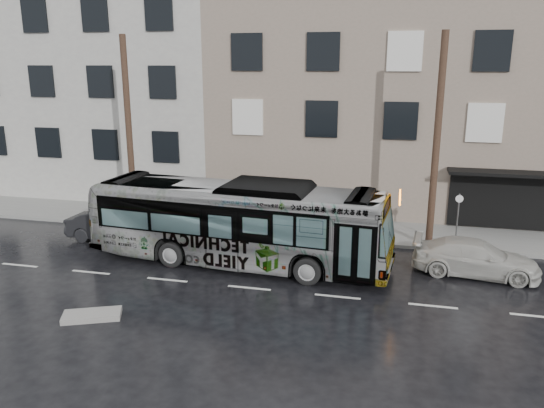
{
  "coord_description": "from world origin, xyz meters",
  "views": [
    {
      "loc": [
        4.9,
        -19.57,
        7.9
      ],
      "look_at": [
        -0.34,
        2.5,
        1.83
      ],
      "focal_mm": 35.0,
      "sensor_mm": 36.0,
      "label": 1
    }
  ],
  "objects_px": {
    "bus": "(238,223)",
    "utility_pole_front": "(437,143)",
    "utility_pole_rear": "(129,133)",
    "white_sedan": "(475,258)",
    "sign_post": "(457,221)",
    "dark_sedan": "(115,226)"
  },
  "relations": [
    {
      "from": "utility_pole_rear",
      "to": "sign_post",
      "type": "xyz_separation_m",
      "value": [
        15.1,
        0.0,
        -3.3
      ]
    },
    {
      "from": "sign_post",
      "to": "bus",
      "type": "relative_size",
      "value": 0.2
    },
    {
      "from": "sign_post",
      "to": "white_sedan",
      "type": "height_order",
      "value": "sign_post"
    },
    {
      "from": "utility_pole_rear",
      "to": "dark_sedan",
      "type": "xyz_separation_m",
      "value": [
        0.14,
        -2.13,
        -3.93
      ]
    },
    {
      "from": "utility_pole_front",
      "to": "bus",
      "type": "bearing_deg",
      "value": -155.43
    },
    {
      "from": "utility_pole_rear",
      "to": "sign_post",
      "type": "height_order",
      "value": "utility_pole_rear"
    },
    {
      "from": "utility_pole_rear",
      "to": "bus",
      "type": "bearing_deg",
      "value": -28.55
    },
    {
      "from": "utility_pole_rear",
      "to": "utility_pole_front",
      "type": "bearing_deg",
      "value": 0.0
    },
    {
      "from": "bus",
      "to": "utility_pole_front",
      "type": "bearing_deg",
      "value": -60.59
    },
    {
      "from": "utility_pole_rear",
      "to": "white_sedan",
      "type": "bearing_deg",
      "value": -9.37
    },
    {
      "from": "utility_pole_front",
      "to": "utility_pole_rear",
      "type": "distance_m",
      "value": 14.0
    },
    {
      "from": "utility_pole_front",
      "to": "utility_pole_rear",
      "type": "xyz_separation_m",
      "value": [
        -14.0,
        0.0,
        0.0
      ]
    },
    {
      "from": "utility_pole_front",
      "to": "white_sedan",
      "type": "xyz_separation_m",
      "value": [
        1.58,
        -2.57,
        -3.97
      ]
    },
    {
      "from": "sign_post",
      "to": "bus",
      "type": "distance_m",
      "value": 9.38
    },
    {
      "from": "white_sedan",
      "to": "dark_sedan",
      "type": "distance_m",
      "value": 15.44
    },
    {
      "from": "utility_pole_rear",
      "to": "bus",
      "type": "relative_size",
      "value": 0.74
    },
    {
      "from": "white_sedan",
      "to": "dark_sedan",
      "type": "xyz_separation_m",
      "value": [
        -15.44,
        0.44,
        0.05
      ]
    },
    {
      "from": "utility_pole_front",
      "to": "white_sedan",
      "type": "bearing_deg",
      "value": -58.44
    },
    {
      "from": "bus",
      "to": "dark_sedan",
      "type": "xyz_separation_m",
      "value": [
        -6.25,
        1.35,
        -0.98
      ]
    },
    {
      "from": "utility_pole_front",
      "to": "bus",
      "type": "xyz_separation_m",
      "value": [
        -7.61,
        -3.48,
        -2.95
      ]
    },
    {
      "from": "dark_sedan",
      "to": "white_sedan",
      "type": "bearing_deg",
      "value": -89.46
    },
    {
      "from": "utility_pole_front",
      "to": "bus",
      "type": "relative_size",
      "value": 0.74
    }
  ]
}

